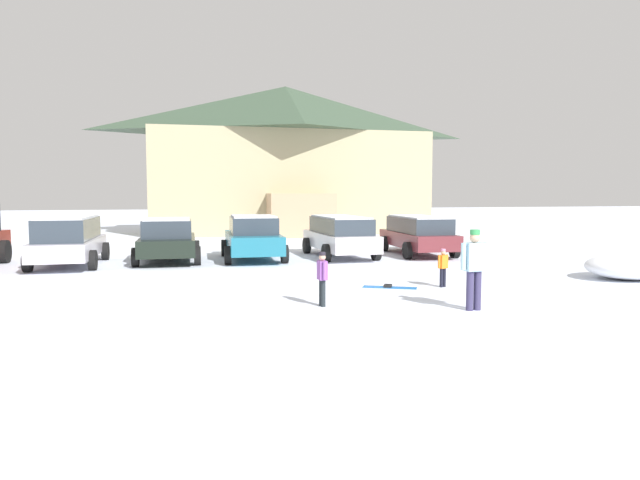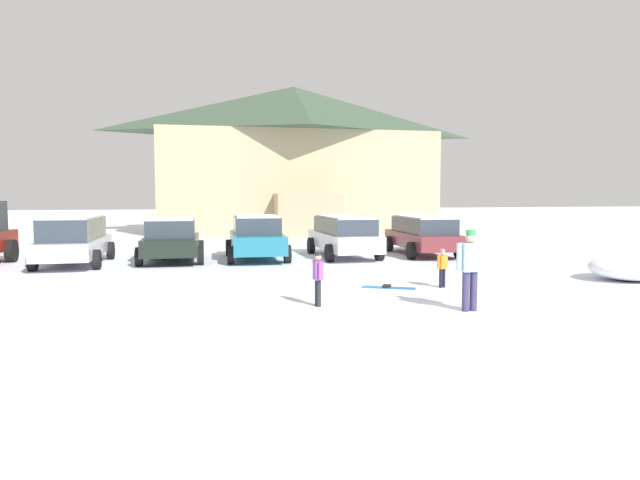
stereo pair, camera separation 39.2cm
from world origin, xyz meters
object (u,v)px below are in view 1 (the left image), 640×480
skier_child_in_orange_jacket (443,265)px  plowed_snow_pile (630,266)px  parked_teal_hatchback (253,237)px  skier_adult_in_blue_parka (474,265)px  ski_lodge (286,159)px  parked_silver_wagon (69,239)px  parked_white_suv (340,235)px  pair_of_skis (389,287)px  skier_child_in_purple_jacket (322,276)px  parked_maroon_van (418,233)px  parked_black_sedan (168,240)px

skier_child_in_orange_jacket → plowed_snow_pile: size_ratio=0.39×
parked_teal_hatchback → skier_adult_in_blue_parka: skier_adult_in_blue_parka is taller
ski_lodge → parked_silver_wagon: 18.54m
ski_lodge → plowed_snow_pile: size_ratio=6.65×
parked_silver_wagon → plowed_snow_pile: parked_silver_wagon is taller
parked_silver_wagon → parked_white_suv: parked_silver_wagon is taller
skier_child_in_orange_jacket → parked_white_suv: bearing=94.6°
skier_adult_in_blue_parka → pair_of_skis: (-0.65, 3.06, -0.92)m
parked_silver_wagon → parked_white_suv: (9.48, 0.26, -0.04)m
skier_child_in_orange_jacket → skier_child_in_purple_jacket: skier_child_in_purple_jacket is taller
skier_child_in_orange_jacket → skier_adult_in_blue_parka: skier_adult_in_blue_parka is taller
parked_maroon_van → pair_of_skis: parked_maroon_van is taller
parked_silver_wagon → skier_child_in_orange_jacket: parked_silver_wagon is taller
parked_white_suv → skier_child_in_orange_jacket: bearing=-85.4°
parked_black_sedan → parked_teal_hatchback: parked_teal_hatchback is taller
pair_of_skis → plowed_snow_pile: (7.13, -0.28, 0.33)m
parked_teal_hatchback → skier_adult_in_blue_parka: size_ratio=2.64×
parked_silver_wagon → pair_of_skis: 11.12m
parked_black_sedan → skier_child_in_orange_jacket: parked_black_sedan is taller
parked_teal_hatchback → plowed_snow_pile: 12.12m
parked_silver_wagon → parked_white_suv: 9.49m
parked_silver_wagon → parked_black_sedan: parked_silver_wagon is taller
parked_silver_wagon → skier_child_in_purple_jacket: parked_silver_wagon is taller
ski_lodge → parked_silver_wagon: (-10.31, -14.97, -3.69)m
plowed_snow_pile → parked_silver_wagon: bearing=155.7°
parked_silver_wagon → plowed_snow_pile: (15.82, -7.15, -0.54)m
parked_white_suv → skier_adult_in_blue_parka: (-0.14, -10.20, 0.09)m
pair_of_skis → parked_teal_hatchback: bearing=109.7°
ski_lodge → pair_of_skis: bearing=-94.2°
parked_silver_wagon → parked_maroon_van: 12.69m
skier_child_in_purple_jacket → parked_silver_wagon: bearing=126.3°
parked_white_suv → skier_child_in_purple_jacket: bearing=-108.7°
parked_black_sedan → pair_of_skis: 9.05m
skier_child_in_orange_jacket → skier_adult_in_blue_parka: size_ratio=0.59×
parked_teal_hatchback → skier_adult_in_blue_parka: bearing=-72.5°
parked_white_suv → skier_child_in_orange_jacket: parked_white_suv is taller
parked_black_sedan → plowed_snow_pile: bearing=-30.4°
parked_teal_hatchback → skier_child_in_purple_jacket: 8.90m
pair_of_skis → parked_silver_wagon: bearing=141.6°
parked_black_sedan → pair_of_skis: size_ratio=3.03×
skier_child_in_orange_jacket → skier_child_in_purple_jacket: size_ratio=0.85×
parked_maroon_van → plowed_snow_pile: 8.06m
parked_teal_hatchback → skier_child_in_purple_jacket: bearing=-88.3°
parked_black_sedan → skier_child_in_orange_jacket: size_ratio=4.13×
parked_black_sedan → parked_silver_wagon: bearing=-175.4°
parked_teal_hatchback → parked_white_suv: size_ratio=0.92×
parked_teal_hatchback → pair_of_skis: (2.52, -7.04, -0.80)m
parked_white_suv → skier_adult_in_blue_parka: skier_adult_in_blue_parka is taller
parked_silver_wagon → plowed_snow_pile: 17.37m
skier_child_in_orange_jacket → pair_of_skis: 1.50m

